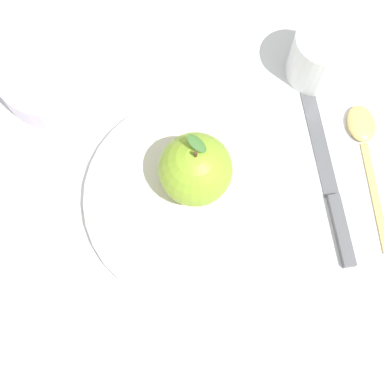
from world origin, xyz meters
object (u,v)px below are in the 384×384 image
(spoon, at_px, (363,140))
(apple, at_px, (194,169))
(side_bowl, at_px, (52,69))
(cup, at_px, (319,54))
(dinner_plate, at_px, (192,195))
(knife, at_px, (329,189))

(spoon, bearing_deg, apple, 111.59)
(apple, relative_size, spoon, 0.51)
(apple, distance_m, side_bowl, 0.22)
(apple, bearing_deg, cup, -38.36)
(cup, relative_size, spoon, 0.40)
(dinner_plate, distance_m, side_bowl, 0.23)
(dinner_plate, xyz_separation_m, knife, (0.03, -0.16, -0.01))
(side_bowl, height_order, knife, side_bowl)
(dinner_plate, height_order, cup, cup)
(side_bowl, distance_m, spoon, 0.38)
(apple, height_order, cup, apple)
(side_bowl, bearing_deg, spoon, -96.57)
(dinner_plate, xyz_separation_m, apple, (0.01, -0.00, 0.05))
(apple, relative_size, side_bowl, 0.67)
(dinner_plate, relative_size, cup, 3.43)
(dinner_plate, xyz_separation_m, cup, (0.18, -0.13, 0.03))
(apple, bearing_deg, dinner_plate, 178.83)
(apple, bearing_deg, side_bowl, 56.85)
(cup, bearing_deg, side_bowl, 98.22)
(dinner_plate, bearing_deg, apple, -1.17)
(dinner_plate, bearing_deg, knife, -80.67)
(cup, bearing_deg, spoon, -144.82)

